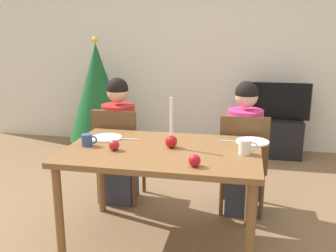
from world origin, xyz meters
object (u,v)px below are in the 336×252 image
person_left_child (119,143)px  chair_left (118,150)px  mug_left (87,140)px  tv (278,101)px  tv_stand (275,137)px  apple_near_candle (195,161)px  dining_table (162,160)px  chair_right (243,158)px  apple_by_left_plate (114,145)px  christmas_tree (98,92)px  mug_right (245,147)px  plate_left (107,138)px  person_right_child (244,151)px  candle_centerpiece (171,138)px  plate_right (252,142)px

person_left_child → chair_left: bearing=-90.0°
person_left_child → mug_left: size_ratio=9.64×
tv → chair_left: bearing=-132.0°
tv_stand → apple_near_candle: bearing=-105.0°
dining_table → chair_left: (-0.55, 0.61, -0.15)m
chair_right → mug_left: chair_right is taller
apple_by_left_plate → mug_left: bearing=164.6°
chair_right → christmas_tree: 2.47m
person_left_child → apple_by_left_plate: bearing=-73.5°
person_left_child → dining_table: bearing=-49.3°
christmas_tree → mug_right: 2.87m
chair_right → mug_right: bearing=-89.3°
chair_left → chair_right: 1.13m
tv_stand → apple_near_candle: (-0.70, -2.61, 0.55)m
person_left_child → apple_by_left_plate: (0.22, -0.74, 0.22)m
chair_left → plate_left: 0.50m
chair_left → christmas_tree: bearing=117.7°
mug_left → dining_table: bearing=3.9°
person_right_child → christmas_tree: (-1.93, 1.49, 0.21)m
christmas_tree → candle_centerpiece: christmas_tree is taller
plate_left → apple_by_left_plate: (0.16, -0.27, 0.03)m
dining_table → chair_right: 0.85m
chair_right → plate_right: (0.06, -0.31, 0.24)m
chair_right → plate_left: size_ratio=3.68×
tv → apple_near_candle: tv is taller
person_left_child → christmas_tree: size_ratio=0.78×
person_right_child → mug_right: 0.68m
plate_right → mug_right: mug_right is taller
candle_centerpiece → plate_left: bearing=166.9°
plate_right → candle_centerpiece: bearing=-156.6°
chair_left → person_right_child: person_right_child is taller
tv_stand → dining_table: bearing=-112.9°
chair_left → person_left_child: bearing=90.0°
tv_stand → plate_right: bearing=-99.5°
tv → candle_centerpiece: (-0.92, -2.26, 0.11)m
candle_centerpiece → christmas_tree: bearing=124.0°
christmas_tree → apple_near_candle: christmas_tree is taller
person_left_child → apple_near_candle: size_ratio=14.87×
person_right_child → plate_right: person_right_child is taller
tv → apple_near_candle: size_ratio=10.02×
tv → apple_by_left_plate: 2.73m
dining_table → person_right_child: person_right_child is taller
chair_right → plate_right: size_ratio=3.57×
dining_table → apple_near_candle: bearing=-48.5°
chair_right → tv_stand: chair_right is taller
person_left_child → christmas_tree: 1.70m
candle_centerpiece → mug_left: bearing=-172.4°
chair_right → mug_left: size_ratio=7.40×
dining_table → apple_by_left_plate: (-0.33, -0.10, 0.12)m
christmas_tree → tv: bearing=4.3°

